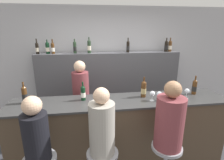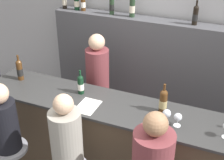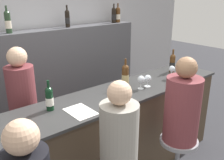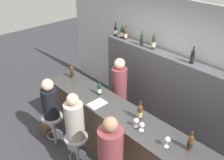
{
  "view_description": "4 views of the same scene",
  "coord_description": "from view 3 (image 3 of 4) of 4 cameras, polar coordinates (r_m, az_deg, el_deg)",
  "views": [
    {
      "loc": [
        -0.48,
        -2.13,
        2.12
      ],
      "look_at": [
        -0.13,
        0.35,
        1.38
      ],
      "focal_mm": 28.0,
      "sensor_mm": 36.0,
      "label": 1
    },
    {
      "loc": [
        0.95,
        -2.28,
        2.91
      ],
      "look_at": [
        -0.18,
        0.38,
        1.32
      ],
      "focal_mm": 50.0,
      "sensor_mm": 36.0,
      "label": 2
    },
    {
      "loc": [
        -1.47,
        -1.59,
        2.11
      ],
      "look_at": [
        0.19,
        0.38,
        1.19
      ],
      "focal_mm": 40.0,
      "sensor_mm": 36.0,
      "label": 3
    },
    {
      "loc": [
        2.32,
        -2.01,
        3.52
      ],
      "look_at": [
        -0.23,
        0.37,
        1.51
      ],
      "focal_mm": 40.0,
      "sensor_mm": 36.0,
      "label": 4
    }
  ],
  "objects": [
    {
      "name": "bartender",
      "position": [
        2.99,
        -19.2,
        -8.82
      ],
      "size": [
        0.3,
        0.3,
        1.58
      ],
      "color": "brown",
      "rests_on": "ground_plane"
    },
    {
      "name": "wine_bottle_backbar_6",
      "position": [
        4.29,
        0.42,
        14.64
      ],
      "size": [
        0.08,
        0.08,
        0.31
      ],
      "color": "black",
      "rests_on": "back_bar_cabinet"
    },
    {
      "name": "wine_bottle_counter_1",
      "position": [
        2.36,
        -14.11,
        -4.08
      ],
      "size": [
        0.07,
        0.07,
        0.29
      ],
      "color": "black",
      "rests_on": "bar_counter"
    },
    {
      "name": "bar_counter",
      "position": [
        2.86,
        -1.75,
        -13.76
      ],
      "size": [
        3.35,
        0.62,
        1.07
      ],
      "color": "#473828",
      "rests_on": "ground_plane"
    },
    {
      "name": "wine_bottle_counter_3",
      "position": [
        3.49,
        13.62,
        3.84
      ],
      "size": [
        0.08,
        0.08,
        0.31
      ],
      "color": "#4C2D14",
      "rests_on": "bar_counter"
    },
    {
      "name": "wine_glass_0",
      "position": [
        2.8,
        6.66,
        0.08
      ],
      "size": [
        0.08,
        0.08,
        0.15
      ],
      "color": "silver",
      "rests_on": "bar_counter"
    },
    {
      "name": "wine_bottle_counter_2",
      "position": [
        2.85,
        3.06,
        1.05
      ],
      "size": [
        0.08,
        0.08,
        0.33
      ],
      "color": "#4C2D14",
      "rests_on": "bar_counter"
    },
    {
      "name": "wall_back",
      "position": [
        3.86,
        -16.84,
        6.67
      ],
      "size": [
        6.4,
        0.05,
        2.6
      ],
      "color": "#B2B2B7",
      "rests_on": "ground_plane"
    },
    {
      "name": "wine_bottle_backbar_5",
      "position": [
        3.77,
        -10.16,
        13.71
      ],
      "size": [
        0.07,
        0.07,
        0.31
      ],
      "color": "black",
      "rests_on": "back_bar_cabinet"
    },
    {
      "name": "guest_seated_right",
      "position": [
        2.57,
        15.8,
        -5.81
      ],
      "size": [
        0.35,
        0.35,
        0.88
      ],
      "color": "brown",
      "rests_on": "bar_stool_right"
    },
    {
      "name": "wine_glass_1",
      "position": [
        2.88,
        8.17,
        0.31
      ],
      "size": [
        0.08,
        0.08,
        0.14
      ],
      "color": "silver",
      "rests_on": "bar_counter"
    },
    {
      "name": "tasting_menu",
      "position": [
        2.32,
        -7.23,
        -7.15
      ],
      "size": [
        0.21,
        0.3,
        0.0
      ],
      "color": "white",
      "rests_on": "bar_counter"
    },
    {
      "name": "bar_stool_right",
      "position": [
        2.82,
        14.81,
        -15.36
      ],
      "size": [
        0.39,
        0.39,
        0.66
      ],
      "color": "gray",
      "rests_on": "ground_plane"
    },
    {
      "name": "back_bar_cabinet",
      "position": [
        3.79,
        -14.73,
        -1.14
      ],
      "size": [
        3.15,
        0.28,
        1.61
      ],
      "color": "#4C4C51",
      "rests_on": "ground_plane"
    },
    {
      "name": "wine_bottle_backbar_7",
      "position": [
        4.34,
        1.35,
        14.7
      ],
      "size": [
        0.08,
        0.08,
        0.31
      ],
      "color": "#4C2D14",
      "rests_on": "back_bar_cabinet"
    },
    {
      "name": "wine_bottle_backbar_4",
      "position": [
        3.43,
        -22.7,
        12.19
      ],
      "size": [
        0.08,
        0.08,
        0.33
      ],
      "color": "#233823",
      "rests_on": "back_bar_cabinet"
    },
    {
      "name": "guest_seated_middle",
      "position": [
        2.0,
        1.61,
        -13.01
      ],
      "size": [
        0.3,
        0.3,
        0.84
      ],
      "color": "gray",
      "rests_on": "bar_stool_middle"
    },
    {
      "name": "wine_glass_2",
      "position": [
        3.21,
        13.54,
        2.42
      ],
      "size": [
        0.08,
        0.08,
        0.17
      ],
      "color": "silver",
      "rests_on": "bar_counter"
    }
  ]
}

